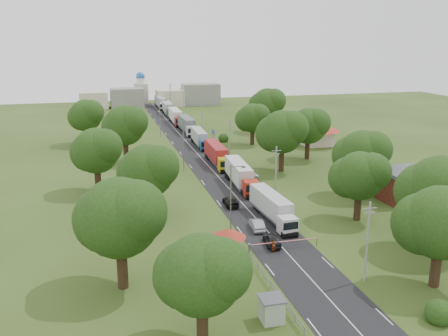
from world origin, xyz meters
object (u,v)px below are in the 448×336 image
object	(u,v)px
boom_barrier	(273,243)
info_sign	(213,134)
truck_0	(273,207)
pedestrian_near	(274,246)
car_lane_mid	(257,225)
guard_booth	(228,239)
car_lane_front	(272,240)

from	to	relation	value
boom_barrier	info_sign	xyz separation A→B (m)	(6.56, 60.00, 2.11)
info_sign	truck_0	world-z (taller)	info_sign
truck_0	pedestrian_near	xyz separation A→B (m)	(-3.64, -10.54, -1.18)
car_lane_mid	guard_booth	bearing A→B (deg)	55.27
boom_barrier	guard_booth	xyz separation A→B (m)	(-5.84, -0.00, 1.27)
boom_barrier	car_lane_front	size ratio (longest dim) A/B	2.14
pedestrian_near	car_lane_front	bearing A→B (deg)	78.85
truck_0	guard_booth	bearing A→B (deg)	-133.37
guard_booth	info_sign	bearing A→B (deg)	78.32
boom_barrier	car_lane_front	xyz separation A→B (m)	(0.36, 1.50, -0.16)
boom_barrier	car_lane_front	bearing A→B (deg)	76.59
truck_0	pedestrian_near	bearing A→B (deg)	-109.04
car_lane_front	car_lane_mid	distance (m)	5.50
truck_0	car_lane_mid	xyz separation A→B (m)	(-3.27, -2.81, -1.29)
info_sign	car_lane_front	world-z (taller)	info_sign
info_sign	car_lane_mid	xyz separation A→B (m)	(-6.41, -53.00, -2.29)
info_sign	pedestrian_near	bearing A→B (deg)	-96.36
boom_barrier	guard_booth	bearing A→B (deg)	-179.99
guard_booth	boom_barrier	bearing A→B (deg)	0.01
car_lane_mid	car_lane_front	bearing A→B (deg)	97.99
info_sign	car_lane_front	xyz separation A→B (m)	(-6.20, -58.50, -2.27)
guard_booth	truck_0	world-z (taller)	truck_0
info_sign	car_lane_front	size ratio (longest dim) A/B	0.95
boom_barrier	pedestrian_near	xyz separation A→B (m)	(-0.22, -0.74, -0.07)
truck_0	car_lane_front	size ratio (longest dim) A/B	3.17
boom_barrier	info_sign	size ratio (longest dim) A/B	2.25
car_lane_front	info_sign	bearing A→B (deg)	-89.09
car_lane_front	pedestrian_near	distance (m)	2.31
truck_0	car_lane_mid	distance (m)	4.50
guard_booth	car_lane_mid	bearing A→B (deg)	49.44
car_lane_front	truck_0	bearing A→B (deg)	-103.30
car_lane_mid	pedestrian_near	distance (m)	7.75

